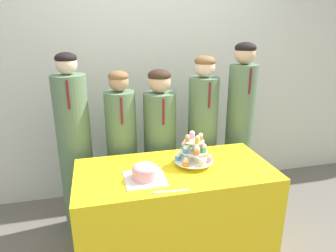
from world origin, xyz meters
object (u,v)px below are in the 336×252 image
student_2 (160,151)px  round_cake (145,172)px  student_1 (122,155)px  cupcake_stand (194,151)px  student_3 (202,142)px  student_4 (239,132)px  cake_knife (165,192)px  student_0 (76,152)px

student_2 → round_cake: bearing=-110.7°
student_2 → student_1: bearing=-180.0°
round_cake → cupcake_stand: size_ratio=0.94×
round_cake → student_1: student_1 is taller
student_3 → student_4: bearing=0.0°
student_1 → student_2: 0.34m
cake_knife → student_2: student_2 is taller
cake_knife → student_0: bearing=127.0°
round_cake → student_3: (0.65, 0.66, -0.09)m
round_cake → student_4: (1.02, 0.66, -0.03)m
round_cake → cake_knife: size_ratio=1.14×
round_cake → student_3: size_ratio=0.18×
student_0 → student_3: 1.13m
cake_knife → student_2: 0.87m
cupcake_stand → student_2: size_ratio=0.20×
cake_knife → student_4: 1.26m
student_2 → student_3: 0.40m
cupcake_stand → student_1: size_ratio=0.20×
cake_knife → student_2: size_ratio=0.17×
round_cake → student_3: 0.93m
cupcake_stand → student_3: student_3 is taller
cupcake_stand → student_1: 0.74m
student_1 → student_3: 0.74m
student_0 → student_3: (1.13, -0.00, -0.02)m
cupcake_stand → student_0: bearing=148.6°
cake_knife → student_4: bearing=45.7°
cake_knife → student_0: size_ratio=0.15×
cupcake_stand → student_3: size_ratio=0.19×
student_3 → cake_knife: bearing=-123.1°
cupcake_stand → student_0: size_ratio=0.18×
student_0 → student_2: bearing=-0.0°
student_1 → student_4: size_ratio=0.87×
student_2 → student_4: (0.77, 0.00, 0.11)m
round_cake → cupcake_stand: bearing=19.0°
round_cake → cake_knife: 0.22m
cupcake_stand → student_4: 0.83m
student_0 → student_1: student_0 is taller
cupcake_stand → student_4: (0.63, 0.53, -0.09)m
cupcake_stand → round_cake: bearing=-161.0°
round_cake → student_0: 0.82m
round_cake → student_0: size_ratio=0.17×
cupcake_stand → student_4: bearing=39.9°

